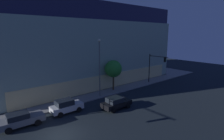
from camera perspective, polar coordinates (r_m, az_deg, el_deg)
ground_plane at (r=20.20m, az=-15.92°, el=-19.29°), size 120.00×120.00×0.00m
sidewalk_corner at (r=53.64m, az=-31.90°, el=-1.22°), size 80.00×60.00×0.15m
modern_building at (r=42.55m, az=-11.38°, el=7.92°), size 37.61×24.21×15.70m
traffic_light_far_corner at (r=37.51m, az=13.41°, el=1.84°), size 0.49×4.21×5.95m
street_lamp_sidewalk at (r=28.54m, az=-3.96°, el=2.61°), size 0.44×0.44×9.23m
sidewalk_tree at (r=32.15m, az=0.44°, el=0.36°), size 3.05×3.05×5.42m
car_grey at (r=23.11m, az=-26.86°, el=-13.71°), size 4.75×2.22×1.64m
car_silver at (r=24.75m, az=-14.24°, el=-10.95°), size 4.17×2.05×1.80m
car_black at (r=25.28m, az=1.28°, el=-10.28°), size 4.25×2.22×1.64m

